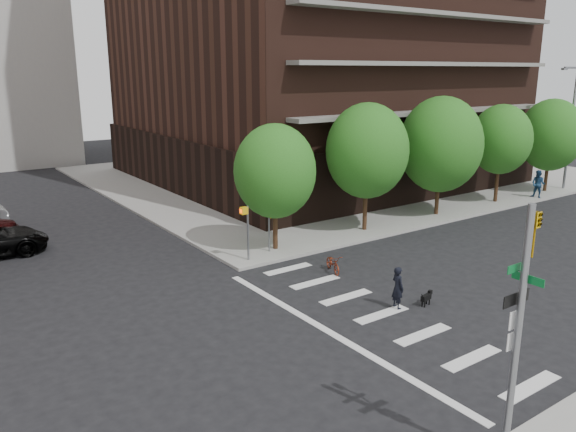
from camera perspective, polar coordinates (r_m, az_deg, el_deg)
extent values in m
plane|color=black|center=(19.54, 3.05, -12.08)|extent=(120.00, 120.00, 0.00)
cube|color=gray|center=(49.41, 4.87, 4.41)|extent=(39.00, 33.00, 0.15)
cube|color=silver|center=(18.12, 23.41, -15.63)|extent=(2.40, 0.50, 0.01)
cube|color=silver|center=(19.05, 18.18, -13.57)|extent=(2.40, 0.50, 0.01)
cube|color=silver|center=(20.13, 13.55, -11.63)|extent=(2.40, 0.50, 0.01)
cube|color=silver|center=(21.35, 9.48, -9.84)|extent=(2.40, 0.50, 0.01)
cube|color=silver|center=(22.68, 5.91, -8.20)|extent=(2.40, 0.50, 0.01)
cube|color=silver|center=(24.11, 2.77, -6.73)|extent=(2.40, 0.50, 0.01)
cube|color=silver|center=(25.61, 0.00, -5.41)|extent=(2.40, 0.50, 0.01)
cube|color=silver|center=(19.82, 4.21, -11.68)|extent=(0.30, 13.00, 0.01)
cube|color=black|center=(47.92, 2.23, 6.64)|extent=(25.50, 25.50, 4.00)
cube|color=maroon|center=(50.97, 20.98, 7.08)|extent=(1.40, 5.00, 0.20)
cylinder|color=#301E11|center=(27.71, -1.30, -1.04)|extent=(0.24, 0.24, 2.30)
sphere|color=#235B19|center=(27.10, -1.33, 4.57)|extent=(4.00, 4.00, 4.00)
cylinder|color=#301E11|center=(31.31, 7.84, 0.94)|extent=(0.24, 0.24, 2.60)
sphere|color=#235B19|center=(30.74, 8.04, 6.57)|extent=(4.50, 4.50, 4.50)
cylinder|color=#301E11|center=(35.63, 14.92, 2.00)|extent=(0.24, 0.24, 2.30)
sphere|color=#235B19|center=(35.11, 15.26, 7.02)|extent=(5.00, 5.00, 5.00)
cylinder|color=#301E11|center=(40.32, 20.45, 3.21)|extent=(0.24, 0.24, 2.60)
sphere|color=#235B19|center=(39.90, 20.82, 7.30)|extent=(4.00, 4.00, 4.00)
cylinder|color=#301E11|center=(45.38, 24.76, 3.78)|extent=(0.24, 0.24, 2.30)
sphere|color=#235B19|center=(44.99, 25.16, 7.46)|extent=(4.50, 4.50, 4.50)
cylinder|color=slate|center=(13.32, 22.24, -11.50)|extent=(0.16, 0.16, 6.00)
imported|color=gold|center=(12.73, 23.84, -1.77)|extent=(0.16, 0.20, 1.00)
cube|color=#0A5926|center=(12.80, 22.37, -4.82)|extent=(0.75, 0.02, 0.18)
cube|color=#0A5926|center=(12.93, 23.18, -5.89)|extent=(0.02, 0.75, 0.18)
cube|color=black|center=(13.02, 22.18, -7.76)|extent=(0.90, 0.02, 0.28)
cube|color=silver|center=(13.21, 21.97, -9.78)|extent=(0.32, 0.02, 0.42)
cube|color=silver|center=(13.42, 21.77, -11.73)|extent=(0.32, 0.02, 0.42)
cylinder|color=slate|center=(26.07, -4.08, -1.74)|extent=(0.10, 0.10, 2.60)
cube|color=gold|center=(25.68, -4.51, 0.54)|extent=(0.32, 0.25, 0.32)
cylinder|color=slate|center=(27.30, -1.93, -1.39)|extent=(0.08, 0.08, 2.20)
cube|color=gold|center=(26.94, -1.77, 0.37)|extent=(0.64, 0.02, 0.64)
cylinder|color=slate|center=(46.55, 26.78, 7.98)|extent=(0.18, 0.18, 9.00)
cylinder|color=slate|center=(45.57, 26.86, 13.31)|extent=(1.80, 0.14, 0.14)
cube|color=slate|center=(44.79, 26.28, 13.25)|extent=(0.50, 0.22, 0.15)
imported|color=maroon|center=(25.22, 4.59, -4.80)|extent=(1.03, 1.65, 0.82)
imported|color=black|center=(21.70, 11.08, -7.16)|extent=(0.66, 0.49, 1.65)
cube|color=black|center=(22.32, 13.85, -8.04)|extent=(0.55, 0.28, 0.21)
cube|color=black|center=(22.51, 14.24, -7.52)|extent=(0.18, 0.15, 0.15)
cylinder|color=black|center=(22.55, 13.98, -8.42)|extent=(0.05, 0.05, 0.23)
cylinder|color=black|center=(22.27, 13.65, -8.70)|extent=(0.05, 0.05, 0.23)
imported|color=navy|center=(42.65, 24.07, 2.98)|extent=(1.02, 0.84, 1.93)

